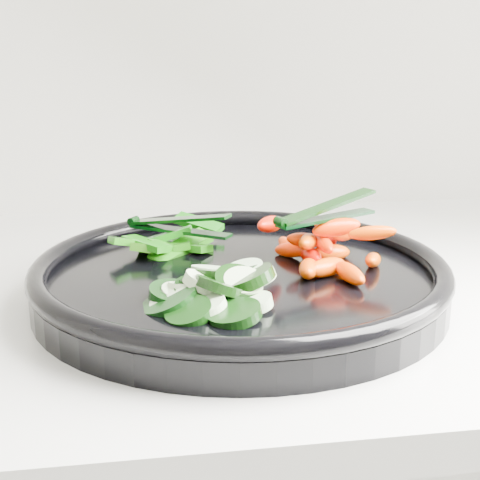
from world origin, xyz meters
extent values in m
cylinder|color=black|center=(-0.36, 1.63, 0.94)|extent=(0.41, 0.41, 0.02)
torus|color=black|center=(-0.36, 1.63, 0.96)|extent=(0.41, 0.41, 0.02)
cylinder|color=black|center=(-0.42, 1.53, 0.96)|extent=(0.05, 0.05, 0.02)
cylinder|color=#DBEEBE|center=(-0.40, 1.54, 0.96)|extent=(0.05, 0.05, 0.02)
cylinder|color=black|center=(-0.40, 1.58, 0.96)|extent=(0.05, 0.06, 0.03)
cylinder|color=#E5FAC8|center=(-0.41, 1.57, 0.96)|extent=(0.05, 0.05, 0.02)
cylinder|color=black|center=(-0.40, 1.57, 0.96)|extent=(0.06, 0.06, 0.03)
cylinder|color=beige|center=(-0.42, 1.57, 0.96)|extent=(0.04, 0.04, 0.02)
cylinder|color=black|center=(-0.38, 1.52, 0.96)|extent=(0.06, 0.06, 0.02)
cylinder|color=#B1CFA6|center=(-0.37, 1.54, 0.96)|extent=(0.05, 0.04, 0.02)
cylinder|color=black|center=(-0.42, 1.57, 0.96)|extent=(0.06, 0.06, 0.02)
cylinder|color=beige|center=(-0.42, 1.57, 0.96)|extent=(0.04, 0.04, 0.01)
cylinder|color=black|center=(-0.43, 1.56, 0.96)|extent=(0.05, 0.05, 0.03)
cylinder|color=beige|center=(-0.43, 1.56, 0.96)|extent=(0.04, 0.04, 0.02)
cylinder|color=black|center=(-0.37, 1.57, 0.97)|extent=(0.07, 0.07, 0.03)
cylinder|color=beige|center=(-0.35, 1.57, 0.97)|extent=(0.04, 0.04, 0.02)
cylinder|color=black|center=(-0.39, 1.59, 0.97)|extent=(0.05, 0.05, 0.02)
cylinder|color=beige|center=(-0.39, 1.59, 0.97)|extent=(0.05, 0.05, 0.02)
cylinder|color=black|center=(-0.39, 1.56, 0.97)|extent=(0.05, 0.05, 0.03)
cylinder|color=#E5FBC9|center=(-0.40, 1.56, 0.97)|extent=(0.04, 0.04, 0.02)
cylinder|color=black|center=(-0.37, 1.56, 0.97)|extent=(0.06, 0.05, 0.03)
cylinder|color=beige|center=(-0.37, 1.56, 0.97)|extent=(0.05, 0.05, 0.03)
cylinder|color=black|center=(-0.37, 1.59, 0.97)|extent=(0.05, 0.05, 0.02)
cylinder|color=beige|center=(-0.37, 1.59, 0.97)|extent=(0.05, 0.05, 0.02)
ellipsoid|color=#FE5400|center=(-0.29, 1.61, 0.96)|extent=(0.05, 0.05, 0.03)
ellipsoid|color=#EF2200|center=(-0.27, 1.59, 0.96)|extent=(0.02, 0.05, 0.02)
ellipsoid|color=#EF4700|center=(-0.30, 1.67, 0.96)|extent=(0.04, 0.04, 0.02)
ellipsoid|color=#FA5900|center=(-0.24, 1.62, 0.96)|extent=(0.03, 0.05, 0.02)
ellipsoid|color=red|center=(-0.29, 1.64, 0.96)|extent=(0.02, 0.05, 0.02)
ellipsoid|color=#FA4900|center=(-0.30, 1.61, 0.96)|extent=(0.03, 0.05, 0.03)
ellipsoid|color=#FF4D00|center=(-0.27, 1.65, 0.96)|extent=(0.05, 0.04, 0.02)
ellipsoid|color=#FF1800|center=(-0.26, 1.70, 0.96)|extent=(0.02, 0.04, 0.02)
ellipsoid|color=#FD6100|center=(-0.31, 1.68, 0.96)|extent=(0.02, 0.04, 0.02)
ellipsoid|color=#FF2E00|center=(-0.25, 1.67, 0.98)|extent=(0.05, 0.05, 0.03)
ellipsoid|color=#DD4C00|center=(-0.29, 1.64, 0.98)|extent=(0.04, 0.05, 0.02)
ellipsoid|color=#FF2200|center=(-0.28, 1.64, 0.98)|extent=(0.02, 0.04, 0.02)
ellipsoid|color=red|center=(-0.30, 1.65, 0.98)|extent=(0.05, 0.03, 0.02)
ellipsoid|color=#F03300|center=(-0.25, 1.67, 0.98)|extent=(0.04, 0.02, 0.02)
ellipsoid|color=#E94100|center=(-0.27, 1.66, 0.99)|extent=(0.04, 0.03, 0.02)
ellipsoid|color=#F21600|center=(-0.33, 1.66, 0.99)|extent=(0.04, 0.05, 0.02)
ellipsoid|color=#FF1000|center=(-0.27, 1.64, 0.99)|extent=(0.05, 0.02, 0.02)
ellipsoid|color=#F83700|center=(-0.24, 1.62, 0.99)|extent=(0.05, 0.03, 0.02)
cube|color=#256C0A|center=(-0.41, 1.71, 0.96)|extent=(0.02, 0.05, 0.02)
cube|color=#206E0A|center=(-0.42, 1.71, 0.96)|extent=(0.06, 0.06, 0.03)
cube|color=#19710A|center=(-0.40, 1.70, 0.96)|extent=(0.04, 0.05, 0.01)
cube|color=#176C0A|center=(-0.41, 1.70, 0.96)|extent=(0.07, 0.06, 0.03)
cube|color=#1B6109|center=(-0.44, 1.71, 0.96)|extent=(0.04, 0.07, 0.03)
cube|color=#0E6B0A|center=(-0.42, 1.71, 0.97)|extent=(0.06, 0.02, 0.02)
cube|color=#0A730D|center=(-0.46, 1.69, 0.97)|extent=(0.05, 0.03, 0.02)
cube|color=#166809|center=(-0.44, 1.69, 0.97)|extent=(0.05, 0.05, 0.01)
cube|color=#156009|center=(-0.39, 1.76, 0.97)|extent=(0.05, 0.05, 0.02)
cylinder|color=black|center=(-0.33, 1.62, 1.00)|extent=(0.01, 0.01, 0.01)
cube|color=black|center=(-0.28, 1.65, 1.00)|extent=(0.11, 0.06, 0.00)
cube|color=black|center=(-0.28, 1.65, 1.01)|extent=(0.10, 0.06, 0.02)
cylinder|color=black|center=(-0.46, 1.74, 0.98)|extent=(0.01, 0.01, 0.01)
cube|color=black|center=(-0.41, 1.71, 0.97)|extent=(0.10, 0.07, 0.00)
cube|color=black|center=(-0.41, 1.71, 0.99)|extent=(0.10, 0.07, 0.02)
camera|label=1|loc=(-0.45, 1.06, 1.15)|focal=50.00mm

